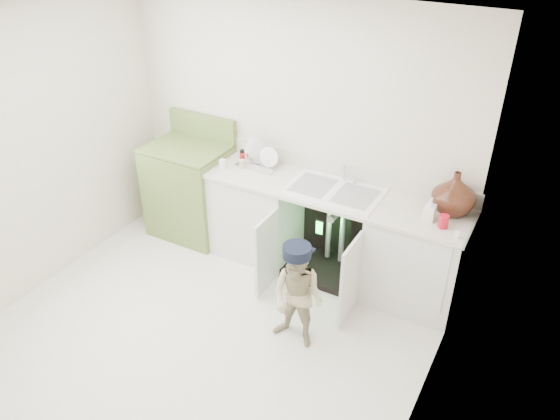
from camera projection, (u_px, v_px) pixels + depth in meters
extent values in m
plane|color=beige|center=(211.00, 328.00, 4.64)|extent=(3.50, 3.50, 0.00)
cube|color=beige|center=(295.00, 131.00, 5.11)|extent=(3.50, 2.50, 0.02)
cube|color=beige|center=(32.00, 328.00, 2.87)|extent=(3.50, 2.50, 0.02)
cube|color=beige|center=(36.00, 152.00, 4.71)|extent=(2.50, 3.00, 0.02)
cube|color=beige|center=(438.00, 273.00, 3.27)|extent=(2.50, 3.00, 0.02)
plane|color=white|center=(185.00, 26.00, 3.34)|extent=(3.50, 3.50, 0.00)
cube|color=silver|center=(258.00, 213.00, 5.42)|extent=(0.80, 0.60, 0.86)
cube|color=silver|center=(415.00, 260.00, 4.76)|extent=(0.80, 0.60, 0.86)
cube|color=black|center=(343.00, 222.00, 5.29)|extent=(0.80, 0.06, 0.86)
cube|color=black|center=(329.00, 269.00, 5.29)|extent=(0.80, 0.60, 0.06)
cylinder|color=gray|center=(329.00, 226.00, 5.18)|extent=(0.05, 0.05, 0.70)
cylinder|color=gray|center=(342.00, 230.00, 5.12)|extent=(0.05, 0.05, 0.70)
cylinder|color=gray|center=(334.00, 215.00, 5.03)|extent=(0.07, 0.18, 0.07)
cube|color=silver|center=(267.00, 253.00, 4.89)|extent=(0.03, 0.40, 0.76)
cube|color=silver|center=(350.00, 280.00, 4.56)|extent=(0.02, 0.40, 0.76)
cube|color=beige|center=(334.00, 193.00, 4.85)|extent=(2.44, 0.64, 0.03)
cube|color=beige|center=(347.00, 171.00, 5.02)|extent=(2.44, 0.02, 0.15)
cube|color=white|center=(334.00, 192.00, 4.85)|extent=(0.85, 0.55, 0.02)
cube|color=gray|center=(313.00, 185.00, 4.93)|extent=(0.34, 0.40, 0.01)
cube|color=gray|center=(355.00, 196.00, 4.76)|extent=(0.34, 0.40, 0.01)
cylinder|color=silver|center=(344.00, 172.00, 4.96)|extent=(0.03, 0.03, 0.17)
cylinder|color=silver|center=(342.00, 167.00, 4.88)|extent=(0.02, 0.14, 0.02)
cylinder|color=silver|center=(355.00, 180.00, 4.94)|extent=(0.04, 0.04, 0.06)
cylinder|color=white|center=(446.00, 280.00, 4.33)|extent=(0.01, 0.01, 0.70)
cube|color=white|center=(457.00, 235.00, 4.20)|extent=(0.04, 0.02, 0.06)
cube|color=silver|center=(259.00, 165.00, 5.28)|extent=(0.40, 0.27, 0.02)
cylinder|color=silver|center=(257.00, 156.00, 5.27)|extent=(0.25, 0.09, 0.24)
cylinder|color=white|center=(269.00, 161.00, 5.20)|extent=(0.20, 0.05, 0.20)
cylinder|color=silver|center=(240.00, 159.00, 5.23)|extent=(0.01, 0.01, 0.12)
cylinder|color=silver|center=(247.00, 161.00, 5.20)|extent=(0.01, 0.01, 0.12)
cylinder|color=silver|center=(254.00, 162.00, 5.17)|extent=(0.01, 0.01, 0.12)
cylinder|color=silver|center=(261.00, 164.00, 5.13)|extent=(0.01, 0.01, 0.12)
cylinder|color=silver|center=(269.00, 166.00, 5.10)|extent=(0.01, 0.01, 0.12)
imported|color=#4B1F15|center=(454.00, 193.00, 4.44)|extent=(0.36, 0.36, 0.37)
imported|color=orange|center=(445.00, 200.00, 4.46)|extent=(0.10, 0.10, 0.25)
imported|color=white|center=(430.00, 209.00, 4.39)|extent=(0.09, 0.09, 0.20)
cylinder|color=red|center=(444.00, 221.00, 4.31)|extent=(0.08, 0.08, 0.11)
cylinder|color=#B40F10|center=(242.00, 159.00, 5.29)|extent=(0.05, 0.05, 0.10)
cylinder|color=#BDAD8A|center=(242.00, 164.00, 5.22)|extent=(0.06, 0.06, 0.08)
cylinder|color=black|center=(242.00, 156.00, 5.33)|extent=(0.04, 0.04, 0.12)
cube|color=white|center=(223.00, 164.00, 5.21)|extent=(0.05, 0.05, 0.09)
cube|color=olive|center=(191.00, 191.00, 5.70)|extent=(0.79, 0.65, 0.96)
cube|color=olive|center=(187.00, 148.00, 5.45)|extent=(0.79, 0.65, 0.02)
cube|color=olive|center=(202.00, 126.00, 5.59)|extent=(0.79, 0.06, 0.25)
cylinder|color=black|center=(161.00, 150.00, 5.41)|extent=(0.18, 0.18, 0.02)
cylinder|color=silver|center=(161.00, 149.00, 5.41)|extent=(0.21, 0.21, 0.01)
cylinder|color=black|center=(181.00, 139.00, 5.65)|extent=(0.18, 0.18, 0.02)
cylinder|color=silver|center=(181.00, 138.00, 5.65)|extent=(0.21, 0.21, 0.01)
cylinder|color=black|center=(193.00, 159.00, 5.25)|extent=(0.18, 0.18, 0.02)
cylinder|color=silver|center=(193.00, 158.00, 5.24)|extent=(0.21, 0.21, 0.01)
cylinder|color=black|center=(212.00, 146.00, 5.49)|extent=(0.18, 0.18, 0.02)
cylinder|color=silver|center=(212.00, 145.00, 5.48)|extent=(0.21, 0.21, 0.01)
imported|color=tan|center=(298.00, 298.00, 4.28)|extent=(0.46, 0.37, 0.92)
cylinder|color=black|center=(299.00, 253.00, 4.06)|extent=(0.23, 0.23, 0.09)
cube|color=black|center=(305.00, 251.00, 4.15)|extent=(0.17, 0.10, 0.01)
cube|color=black|center=(320.00, 227.00, 4.67)|extent=(0.07, 0.01, 0.14)
cube|color=#26F23F|center=(319.00, 228.00, 4.66)|extent=(0.06, 0.00, 0.12)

